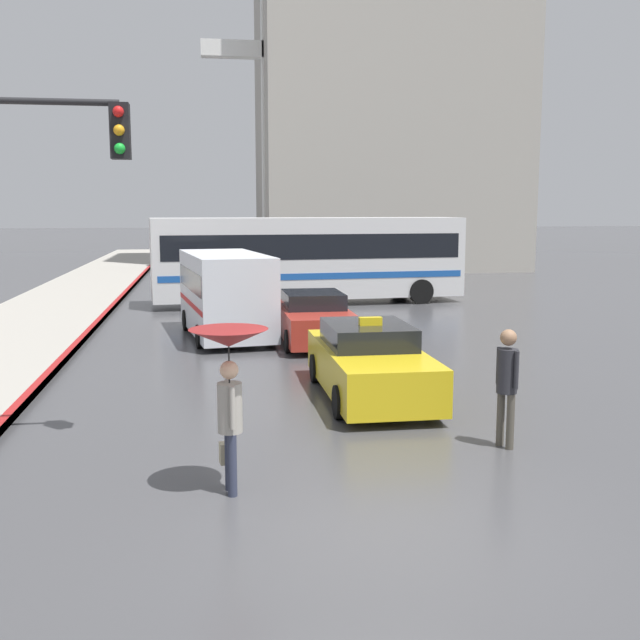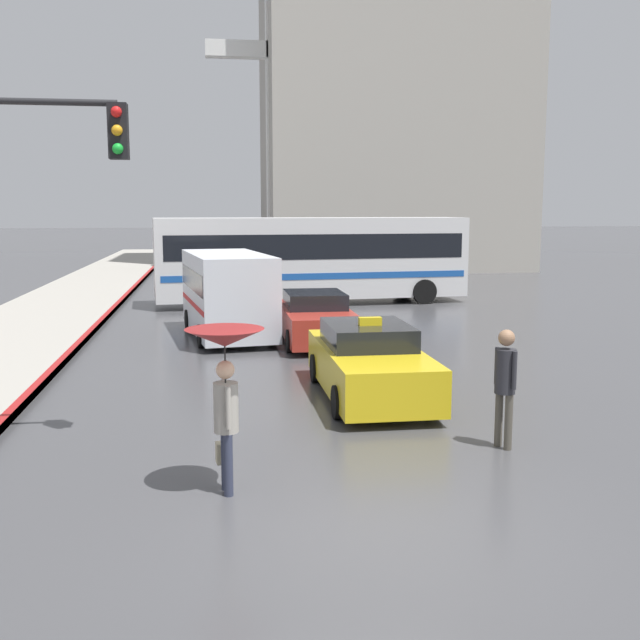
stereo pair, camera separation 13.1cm
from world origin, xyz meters
TOP-DOWN VIEW (x-y plane):
  - ground_plane at (0.00, 0.00)m, footprint 300.00×300.00m
  - taxi at (1.19, 6.15)m, footprint 1.91×4.64m
  - sedan_red at (0.99, 12.35)m, footprint 1.91×4.53m
  - ambulance_van at (-1.39, 13.58)m, footprint 2.69×5.37m
  - city_bus at (2.06, 21.03)m, footprint 12.21×3.57m
  - pedestrian_with_umbrella at (-1.68, 1.46)m, footprint 1.01×1.01m
  - pedestrian_man at (2.57, 2.72)m, footprint 0.40×0.46m
  - traffic_light at (-4.80, 3.63)m, footprint 3.11×0.38m
  - monument_cross at (1.94, 36.43)m, footprint 7.72×0.90m

SIDE VIEW (x-z plane):
  - ground_plane at x=0.00m, z-range 0.00..0.00m
  - sedan_red at x=0.99m, z-range -0.04..1.34m
  - taxi at x=1.19m, z-range -0.12..1.47m
  - pedestrian_man at x=2.57m, z-range 0.19..2.03m
  - ambulance_van at x=-1.39m, z-range 0.13..2.54m
  - pedestrian_with_umbrella at x=-1.68m, z-range 0.63..2.78m
  - city_bus at x=2.06m, z-range 0.19..3.52m
  - traffic_light at x=-4.80m, z-range 1.05..6.52m
  - monument_cross at x=1.94m, z-range 1.18..18.72m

